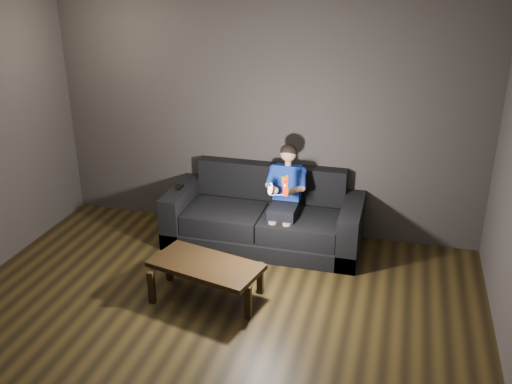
# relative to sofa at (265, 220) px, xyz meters

# --- Properties ---
(floor) EXTENTS (5.00, 5.00, 0.00)m
(floor) POSITION_rel_sofa_xyz_m (-0.11, -2.09, -0.28)
(floor) COLOR black
(floor) RESTS_ON ground
(back_wall) EXTENTS (5.00, 0.04, 2.70)m
(back_wall) POSITION_rel_sofa_xyz_m (-0.11, 0.41, 1.07)
(back_wall) COLOR #3D3635
(back_wall) RESTS_ON ground
(ceiling) EXTENTS (5.00, 5.00, 0.02)m
(ceiling) POSITION_rel_sofa_xyz_m (-0.11, -2.09, 2.42)
(ceiling) COLOR silver
(ceiling) RESTS_ON back_wall
(sofa) EXTENTS (2.19, 0.95, 0.85)m
(sofa) POSITION_rel_sofa_xyz_m (0.00, 0.00, 0.00)
(sofa) COLOR black
(sofa) RESTS_ON floor
(child) EXTENTS (0.44, 0.54, 1.08)m
(child) POSITION_rel_sofa_xyz_m (0.25, -0.06, 0.43)
(child) COLOR black
(child) RESTS_ON sofa
(wii_remote_red) EXTENTS (0.06, 0.08, 0.20)m
(wii_remote_red) POSITION_rel_sofa_xyz_m (0.33, -0.48, 0.64)
(wii_remote_red) COLOR red
(wii_remote_red) RESTS_ON child
(nunchuk_white) EXTENTS (0.07, 0.09, 0.14)m
(nunchuk_white) POSITION_rel_sofa_xyz_m (0.18, -0.47, 0.59)
(nunchuk_white) COLOR white
(nunchuk_white) RESTS_ON child
(wii_remote_black) EXTENTS (0.03, 0.14, 0.03)m
(wii_remote_black) POSITION_rel_sofa_xyz_m (-0.99, -0.08, 0.33)
(wii_remote_black) COLOR black
(wii_remote_black) RESTS_ON sofa
(coffee_table) EXTENTS (1.14, 0.76, 0.38)m
(coffee_table) POSITION_rel_sofa_xyz_m (-0.25, -1.28, 0.05)
(coffee_table) COLOR black
(coffee_table) RESTS_ON floor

